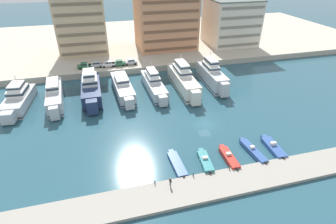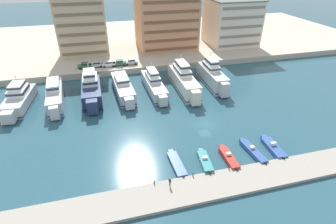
% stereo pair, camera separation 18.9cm
% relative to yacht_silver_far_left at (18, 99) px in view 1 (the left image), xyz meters
% --- Properties ---
extents(ground_plane, '(400.00, 400.00, 0.00)m').
position_rel_yacht_silver_far_left_xyz_m(ground_plane, '(40.92, -18.77, -2.03)').
color(ground_plane, '#285160').
extents(quay_promenade, '(180.00, 70.00, 1.85)m').
position_rel_yacht_silver_far_left_xyz_m(quay_promenade, '(40.92, 48.54, -1.11)').
color(quay_promenade, '#BCB29E').
rests_on(quay_promenade, ground).
extents(pier_dock, '(120.00, 5.66, 0.55)m').
position_rel_yacht_silver_far_left_xyz_m(pier_dock, '(40.92, -36.14, -1.76)').
color(pier_dock, '#9E998E').
rests_on(pier_dock, ground).
extents(yacht_silver_far_left, '(6.10, 16.73, 7.41)m').
position_rel_yacht_silver_far_left_xyz_m(yacht_silver_far_left, '(0.00, 0.00, 0.00)').
color(yacht_silver_far_left, silver).
rests_on(yacht_silver_far_left, ground).
extents(yacht_silver_left, '(5.01, 18.81, 6.94)m').
position_rel_yacht_silver_far_left_xyz_m(yacht_silver_left, '(8.26, 0.13, 0.07)').
color(yacht_silver_left, silver).
rests_on(yacht_silver_left, ground).
extents(yacht_navy_mid_left, '(4.80, 18.10, 8.72)m').
position_rel_yacht_silver_far_left_xyz_m(yacht_navy_mid_left, '(17.13, 0.23, 0.52)').
color(yacht_navy_mid_left, navy).
rests_on(yacht_navy_mid_left, ground).
extents(yacht_silver_center_left, '(5.07, 18.86, 6.44)m').
position_rel_yacht_silver_far_left_xyz_m(yacht_silver_center_left, '(25.14, 0.60, -0.12)').
color(yacht_silver_center_left, silver).
rests_on(yacht_silver_center_left, ground).
extents(yacht_silver_center, '(4.35, 19.03, 7.38)m').
position_rel_yacht_silver_far_left_xyz_m(yacht_silver_center, '(33.43, 0.29, -0.01)').
color(yacht_silver_center, silver).
rests_on(yacht_silver_center, ground).
extents(yacht_ivory_center_right, '(4.27, 21.25, 8.90)m').
position_rel_yacht_silver_far_left_xyz_m(yacht_ivory_center_right, '(41.57, -0.36, 0.64)').
color(yacht_ivory_center_right, silver).
rests_on(yacht_ivory_center_right, ground).
extents(yacht_silver_mid_right, '(4.21, 18.22, 8.93)m').
position_rel_yacht_silver_far_left_xyz_m(yacht_silver_mid_right, '(50.27, 0.23, 0.68)').
color(yacht_silver_mid_right, silver).
rests_on(yacht_silver_mid_right, ground).
extents(motorboat_blue_far_left, '(2.02, 7.48, 0.80)m').
position_rel_yacht_silver_far_left_xyz_m(motorboat_blue_far_left, '(31.11, -29.83, -1.67)').
color(motorboat_blue_far_left, '#33569E').
rests_on(motorboat_blue_far_left, ground).
extents(motorboat_teal_left, '(2.24, 6.47, 1.39)m').
position_rel_yacht_silver_far_left_xyz_m(motorboat_teal_left, '(36.05, -30.70, -1.50)').
color(motorboat_teal_left, teal).
rests_on(motorboat_teal_left, ground).
extents(motorboat_red_mid_left, '(1.73, 6.85, 1.39)m').
position_rel_yacht_silver_far_left_xyz_m(motorboat_red_mid_left, '(40.57, -30.82, -1.53)').
color(motorboat_red_mid_left, red).
rests_on(motorboat_red_mid_left, ground).
extents(motorboat_blue_center_left, '(2.08, 7.82, 1.31)m').
position_rel_yacht_silver_far_left_xyz_m(motorboat_blue_center_left, '(45.79, -30.20, -1.57)').
color(motorboat_blue_center_left, '#33569E').
rests_on(motorboat_blue_center_left, ground).
extents(motorboat_blue_center, '(2.37, 7.34, 1.42)m').
position_rel_yacht_silver_far_left_xyz_m(motorboat_blue_center, '(50.14, -30.15, -1.58)').
color(motorboat_blue_center, '#33569E').
rests_on(motorboat_blue_center, ground).
extents(car_green_far_left, '(4.16, 2.03, 1.80)m').
position_rel_yacht_silver_far_left_xyz_m(car_green_far_left, '(15.32, 17.43, 0.79)').
color(car_green_far_left, '#2D6642').
rests_on(car_green_far_left, quay_promenade).
extents(car_silver_left, '(4.14, 1.99, 1.80)m').
position_rel_yacht_silver_far_left_xyz_m(car_silver_left, '(18.81, 17.49, 0.79)').
color(car_silver_left, '#B7BCC1').
rests_on(car_silver_left, quay_promenade).
extents(car_white_mid_left, '(4.16, 2.03, 1.80)m').
position_rel_yacht_silver_far_left_xyz_m(car_white_mid_left, '(22.56, 17.02, 0.79)').
color(car_white_mid_left, white).
rests_on(car_white_mid_left, quay_promenade).
extents(car_green_center_left, '(4.16, 2.05, 1.80)m').
position_rel_yacht_silver_far_left_xyz_m(car_green_center_left, '(25.83, 16.99, 0.79)').
color(car_green_center_left, '#2D6642').
rests_on(car_green_center_left, quay_promenade).
extents(car_silver_center, '(4.14, 2.00, 1.80)m').
position_rel_yacht_silver_far_left_xyz_m(car_silver_center, '(29.63, 17.17, 0.79)').
color(car_silver_center, '#B7BCC1').
rests_on(car_silver_center, quay_promenade).
extents(apartment_block_far_left, '(16.40, 13.51, 24.19)m').
position_rel_yacht_silver_far_left_xyz_m(apartment_block_far_left, '(15.48, 34.34, 10.98)').
color(apartment_block_far_left, '#C6AD89').
rests_on(apartment_block_far_left, quay_promenade).
extents(apartment_block_left, '(21.22, 17.46, 21.04)m').
position_rel_yacht_silver_far_left_xyz_m(apartment_block_left, '(45.13, 33.43, 9.38)').
color(apartment_block_left, tan).
rests_on(apartment_block_left, quay_promenade).
extents(apartment_block_mid_left, '(17.94, 16.95, 18.54)m').
position_rel_yacht_silver_far_left_xyz_m(apartment_block_mid_left, '(70.57, 31.30, 8.14)').
color(apartment_block_mid_left, silver).
rests_on(apartment_block_mid_left, quay_promenade).
extents(pedestrian_near_edge, '(0.31, 0.59, 1.57)m').
position_rel_yacht_silver_far_left_xyz_m(pedestrian_near_edge, '(28.62, -34.55, -0.55)').
color(pedestrian_near_edge, '#282D3D').
rests_on(pedestrian_near_edge, pier_dock).
extents(bollard_west, '(0.20, 0.20, 0.61)m').
position_rel_yacht_silver_far_left_xyz_m(bollard_west, '(26.33, -33.56, -1.16)').
color(bollard_west, '#2D2D33').
rests_on(bollard_west, pier_dock).
extents(bollard_west_mid, '(0.20, 0.20, 0.61)m').
position_rel_yacht_silver_far_left_xyz_m(bollard_west_mid, '(32.82, -33.56, -1.16)').
color(bollard_west_mid, '#2D2D33').
rests_on(bollard_west_mid, pier_dock).
extents(bollard_east_mid, '(0.20, 0.20, 0.61)m').
position_rel_yacht_silver_far_left_xyz_m(bollard_east_mid, '(39.30, -33.56, -1.16)').
color(bollard_east_mid, '#2D2D33').
rests_on(bollard_east_mid, pier_dock).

